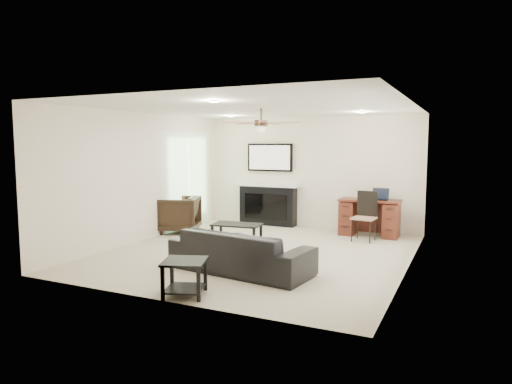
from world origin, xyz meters
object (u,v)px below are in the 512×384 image
fireplace_unit (268,184)px  sofa (241,251)px  desk (369,218)px  armchair (178,214)px  coffee_table (237,234)px

fireplace_unit → sofa: bearing=-72.1°
sofa → desk: 3.70m
armchair → coffee_table: (1.70, -0.55, -0.19)m
armchair → sofa: bearing=29.4°
sofa → armchair: (-2.60, 2.15, 0.08)m
armchair → fireplace_unit: bearing=119.2°
armchair → desk: bearing=88.6°
coffee_table → desk: bearing=35.2°
armchair → desk: (3.79, 1.35, -0.01)m
sofa → armchair: size_ratio=2.50×
sofa → desk: size_ratio=1.76×
sofa → coffee_table: (-0.90, 1.60, -0.11)m
sofa → fireplace_unit: bearing=-64.4°
armchair → coffee_table: size_ratio=0.95×
armchair → coffee_table: armchair is taller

